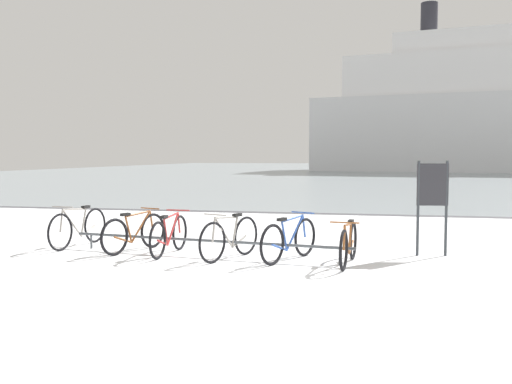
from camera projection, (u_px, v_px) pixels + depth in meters
The scene contains 10 objects.
ground at pixel (354, 172), 59.89m from camera, with size 80.00×132.00×0.08m.
bike_rack at pixel (205, 241), 9.82m from camera, with size 5.33×0.75×0.31m.
bicycle_0 at pixel (78, 227), 10.85m from camera, with size 0.46×1.80×0.84m.
bicycle_1 at pixel (135, 233), 10.28m from camera, with size 0.67×1.61×0.79m.
bicycle_2 at pixel (169, 235), 9.98m from camera, with size 0.46×1.66×0.78m.
bicycle_3 at pixel (230, 238), 9.54m from camera, with size 0.71×1.55×0.82m.
bicycle_4 at pixel (289, 240), 9.40m from camera, with size 0.77×1.59×0.80m.
bicycle_5 at pixel (349, 244), 9.03m from camera, with size 0.46×1.65×0.76m.
info_sign at pixel (432, 193), 9.80m from camera, with size 0.55×0.12×1.70m.
ferry_ship at pixel (475, 114), 60.18m from camera, with size 36.39×15.98×18.73m.
Camera 1 is at (1.77, -6.93, 1.80)m, focal length 38.66 mm.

